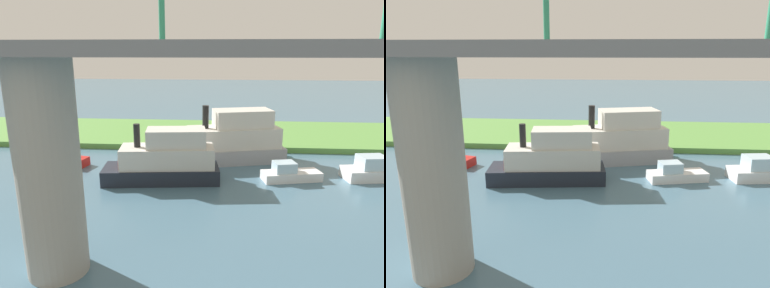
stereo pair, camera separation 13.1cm
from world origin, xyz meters
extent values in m
plane|color=#476B7F|center=(0.00, 0.00, 0.00)|extent=(160.00, 160.00, 0.00)
cube|color=#5B9342|center=(0.00, -6.00, 0.25)|extent=(80.00, 12.00, 0.50)
cylinder|color=#9E998E|center=(5.65, 18.09, 4.30)|extent=(2.43, 2.43, 8.60)
cube|color=slate|center=(5.65, 18.09, 8.85)|extent=(58.45, 4.00, 0.50)
cylinder|color=#2D8C66|center=(1.47, 16.09, 10.40)|extent=(0.24, 0.24, 2.60)
cylinder|color=#2D334C|center=(5.56, -1.49, 0.78)|extent=(0.29, 0.29, 0.55)
cylinder|color=red|center=(5.56, -1.49, 1.35)|extent=(0.46, 0.46, 0.60)
sphere|color=tan|center=(5.56, -1.49, 1.77)|extent=(0.24, 0.24, 0.24)
cylinder|color=brown|center=(-2.75, -1.35, 0.92)|extent=(0.20, 0.20, 0.85)
cube|color=#1E232D|center=(3.12, 7.59, 0.53)|extent=(8.16, 3.50, 1.06)
cube|color=beige|center=(2.69, 7.54, 1.76)|extent=(6.56, 3.06, 1.41)
cube|color=beige|center=(2.07, 7.47, 3.08)|extent=(4.16, 2.43, 1.23)
cylinder|color=black|center=(4.70, 7.77, 3.25)|extent=(0.44, 0.44, 1.58)
cube|color=#D84C2D|center=(5.22, 7.83, 1.45)|extent=(1.57, 1.73, 0.79)
cube|color=#99999E|center=(-1.50, 2.71, 0.60)|extent=(9.53, 5.09, 1.21)
cube|color=beige|center=(-1.99, 2.59, 2.02)|extent=(7.70, 4.37, 1.61)
cube|color=beige|center=(-2.67, 2.42, 3.53)|extent=(4.95, 3.31, 1.41)
cylinder|color=black|center=(0.27, 3.14, 3.73)|extent=(0.50, 0.50, 1.81)
cube|color=#D84C2D|center=(0.85, 3.28, 1.66)|extent=(2.00, 2.15, 0.91)
cube|color=red|center=(11.62, 4.73, 0.33)|extent=(4.54, 2.51, 0.67)
cube|color=silver|center=(12.17, 4.59, 1.05)|extent=(1.80, 1.56, 0.76)
cube|color=white|center=(-5.92, 6.74, 0.31)|extent=(4.25, 2.24, 0.63)
cube|color=silver|center=(-5.39, 6.86, 0.99)|extent=(1.66, 1.43, 0.72)
cube|color=white|center=(-12.22, 6.00, 0.40)|extent=(5.30, 2.50, 0.79)
cube|color=silver|center=(-11.54, 6.10, 1.25)|extent=(2.02, 1.69, 0.91)
sphere|color=orange|center=(6.37, 14.72, 0.25)|extent=(0.50, 0.50, 0.50)
camera|label=1|loc=(-0.84, 30.28, 8.80)|focal=32.74mm
camera|label=2|loc=(-0.97, 30.27, 8.80)|focal=32.74mm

